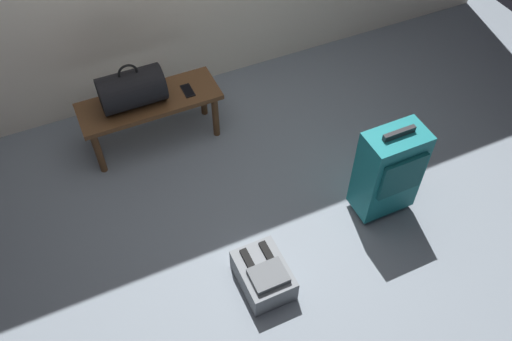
{
  "coord_description": "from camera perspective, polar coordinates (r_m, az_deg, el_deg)",
  "views": [
    {
      "loc": [
        -0.88,
        -1.84,
        2.9
      ],
      "look_at": [
        0.07,
        0.23,
        0.25
      ],
      "focal_mm": 37.09,
      "sensor_mm": 36.0,
      "label": 1
    }
  ],
  "objects": [
    {
      "name": "ground_plane",
      "position": [
        3.55,
        0.5,
        -5.59
      ],
      "size": [
        6.6,
        6.6,
        0.0
      ],
      "primitive_type": "plane",
      "color": "slate"
    },
    {
      "name": "cell_phone",
      "position": [
        3.85,
        -7.38,
        8.55
      ],
      "size": [
        0.07,
        0.14,
        0.01
      ],
      "color": "black",
      "rests_on": "bench"
    },
    {
      "name": "bench",
      "position": [
        3.87,
        -11.34,
        6.81
      ],
      "size": [
        1.0,
        0.36,
        0.41
      ],
      "color": "brown",
      "rests_on": "ground"
    },
    {
      "name": "suitcase_upright_teal",
      "position": [
        3.44,
        14.13,
        -0.06
      ],
      "size": [
        0.39,
        0.25,
        0.73
      ],
      "color": "#14666B",
      "rests_on": "ground"
    },
    {
      "name": "duffel_bag_black",
      "position": [
        3.73,
        -13.27,
        8.55
      ],
      "size": [
        0.44,
        0.26,
        0.34
      ],
      "color": "black",
      "rests_on": "bench"
    },
    {
      "name": "backpack_grey",
      "position": [
        3.23,
        0.82,
        -11.2
      ],
      "size": [
        0.28,
        0.38,
        0.21
      ],
      "color": "slate",
      "rests_on": "ground"
    }
  ]
}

